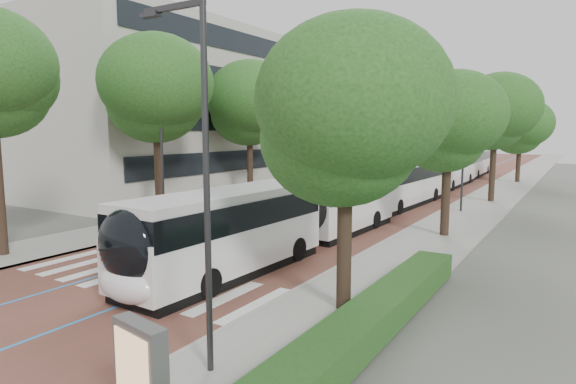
{
  "coord_description": "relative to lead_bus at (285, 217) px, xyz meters",
  "views": [
    {
      "loc": [
        13.62,
        -10.71,
        5.43
      ],
      "look_at": [
        1.2,
        9.31,
        2.4
      ],
      "focal_mm": 30.0,
      "sensor_mm": 36.0,
      "label": 1
    }
  ],
  "objects": [
    {
      "name": "sidewalk_left",
      "position": [
        -10.0,
        33.06,
        -1.57
      ],
      "size": [
        4.0,
        140.0,
        0.12
      ],
      "primitive_type": "cube",
      "color": "gray",
      "rests_on": "ground"
    },
    {
      "name": "lamp_post_left",
      "position": [
        -8.6,
        1.06,
        2.49
      ],
      "size": [
        0.14,
        0.14,
        8.0
      ],
      "primitive_type": "cylinder",
      "color": "#2B2B2D",
      "rests_on": "sidewalk_left"
    },
    {
      "name": "trees_left",
      "position": [
        -10.0,
        16.21,
        5.45
      ],
      "size": [
        6.46,
        60.38,
        10.24
      ],
      "color": "black",
      "rests_on": "ground"
    },
    {
      "name": "lane_line_right",
      "position": [
        -0.9,
        33.06,
        -1.6
      ],
      "size": [
        0.12,
        126.0,
        0.01
      ],
      "primitive_type": "cube",
      "color": "#287CCA",
      "rests_on": "road"
    },
    {
      "name": "lead_bus",
      "position": [
        0.0,
        0.0,
        0.0
      ],
      "size": [
        3.12,
        18.47,
        3.2
      ],
      "rotation": [
        0.0,
        0.0,
        -0.03
      ],
      "color": "black",
      "rests_on": "ground"
    },
    {
      "name": "hedge",
      "position": [
        6.6,
        -6.94,
        -1.11
      ],
      "size": [
        1.2,
        14.0,
        0.8
      ],
      "primitive_type": "cube",
      "color": "#1A4517",
      "rests_on": "sidewalk_right"
    },
    {
      "name": "ground",
      "position": [
        -2.5,
        -6.94,
        -1.63
      ],
      "size": [
        160.0,
        160.0,
        0.0
      ],
      "primitive_type": "plane",
      "color": "#51544C",
      "rests_on": "ground"
    },
    {
      "name": "kerb_left",
      "position": [
        -8.1,
        33.06,
        -1.57
      ],
      "size": [
        0.2,
        140.0,
        0.14
      ],
      "primitive_type": "cube",
      "color": "gray",
      "rests_on": "ground"
    },
    {
      "name": "bus_queued_1",
      "position": [
        -0.13,
        29.86,
        -0.0
      ],
      "size": [
        2.57,
        12.4,
        3.2
      ],
      "rotation": [
        0.0,
        0.0,
        -0.0
      ],
      "color": "white",
      "rests_on": "ground"
    },
    {
      "name": "lane_line_left",
      "position": [
        -4.1,
        33.06,
        -1.6
      ],
      "size": [
        0.12,
        126.0,
        0.01
      ],
      "primitive_type": "cube",
      "color": "#287CCA",
      "rests_on": "road"
    },
    {
      "name": "streetlight_far",
      "position": [
        4.12,
        15.06,
        3.19
      ],
      "size": [
        1.82,
        0.2,
        8.0
      ],
      "color": "#2B2B2D",
      "rests_on": "sidewalk_right"
    },
    {
      "name": "trees_right",
      "position": [
        5.2,
        16.47,
        4.23
      ],
      "size": [
        5.87,
        47.68,
        9.05
      ],
      "color": "black",
      "rests_on": "ground"
    },
    {
      "name": "sidewalk_right",
      "position": [
        5.0,
        33.06,
        -1.57
      ],
      "size": [
        4.0,
        140.0,
        0.12
      ],
      "primitive_type": "cube",
      "color": "gray",
      "rests_on": "ground"
    },
    {
      "name": "kerb_right",
      "position": [
        3.1,
        33.06,
        -1.57
      ],
      "size": [
        0.2,
        140.0,
        0.14
      ],
      "primitive_type": "cube",
      "color": "gray",
      "rests_on": "ground"
    },
    {
      "name": "road",
      "position": [
        -2.5,
        33.06,
        -1.62
      ],
      "size": [
        11.0,
        140.0,
        0.02
      ],
      "primitive_type": "cube",
      "color": "brown",
      "rests_on": "ground"
    },
    {
      "name": "streetlight_near",
      "position": [
        4.12,
        -9.94,
        3.19
      ],
      "size": [
        1.82,
        0.2,
        8.0
      ],
      "color": "#2B2B2D",
      "rests_on": "sidewalk_right"
    },
    {
      "name": "bus_queued_2",
      "position": [
        -0.42,
        42.68,
        -0.0
      ],
      "size": [
        2.87,
        12.46,
        3.2
      ],
      "rotation": [
        0.0,
        0.0,
        0.03
      ],
      "color": "white",
      "rests_on": "ground"
    },
    {
      "name": "office_building",
      "position": [
        -21.98,
        21.06,
        5.37
      ],
      "size": [
        18.11,
        40.0,
        14.0
      ],
      "color": "beige",
      "rests_on": "ground"
    },
    {
      "name": "bus_queued_0",
      "position": [
        -0.01,
        15.51,
        -0.0
      ],
      "size": [
        3.04,
        12.49,
        3.2
      ],
      "rotation": [
        0.0,
        0.0,
        -0.04
      ],
      "color": "white",
      "rests_on": "ground"
    },
    {
      "name": "zebra_crossing",
      "position": [
        -2.3,
        -5.94,
        -1.6
      ],
      "size": [
        10.55,
        3.6,
        0.01
      ],
      "color": "silver",
      "rests_on": "ground"
    }
  ]
}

